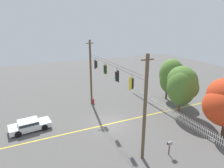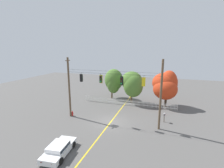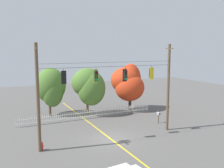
# 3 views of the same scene
# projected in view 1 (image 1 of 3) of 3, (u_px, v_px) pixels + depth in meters

# --- Properties ---
(ground) EXTENTS (80.00, 80.00, 0.00)m
(ground) POSITION_uv_depth(u_px,v_px,m) (111.00, 124.00, 22.58)
(ground) COLOR #565451
(lane_centerline_stripe) EXTENTS (0.16, 36.00, 0.01)m
(lane_centerline_stripe) POSITION_uv_depth(u_px,v_px,m) (111.00, 124.00, 22.57)
(lane_centerline_stripe) COLOR gold
(lane_centerline_stripe) RESTS_ON ground
(signal_support_span) EXTENTS (13.40, 1.10, 9.00)m
(signal_support_span) POSITION_uv_depth(u_px,v_px,m) (111.00, 86.00, 21.20)
(signal_support_span) COLOR brown
(signal_support_span) RESTS_ON ground
(traffic_signal_eastbound_side) EXTENTS (0.43, 0.38, 1.34)m
(traffic_signal_eastbound_side) POSITION_uv_depth(u_px,v_px,m) (96.00, 64.00, 24.55)
(traffic_signal_eastbound_side) COLOR black
(traffic_signal_southbound_primary) EXTENTS (0.43, 0.38, 1.39)m
(traffic_signal_southbound_primary) POSITION_uv_depth(u_px,v_px,m) (105.00, 69.00, 22.02)
(traffic_signal_southbound_primary) COLOR black
(traffic_signal_westbound_side) EXTENTS (0.43, 0.38, 1.47)m
(traffic_signal_westbound_side) POSITION_uv_depth(u_px,v_px,m) (117.00, 76.00, 19.47)
(traffic_signal_westbound_side) COLOR black
(traffic_signal_northbound_primary) EXTENTS (0.43, 0.38, 1.37)m
(traffic_signal_northbound_primary) POSITION_uv_depth(u_px,v_px,m) (132.00, 83.00, 16.93)
(traffic_signal_northbound_primary) COLOR black
(white_picket_fence) EXTENTS (17.18, 0.06, 1.11)m
(white_picket_fence) POSITION_uv_depth(u_px,v_px,m) (167.00, 110.00, 24.90)
(white_picket_fence) COLOR white
(white_picket_fence) RESTS_ON ground
(autumn_maple_near_fence) EXTENTS (3.83, 3.47, 6.15)m
(autumn_maple_near_fence) POSITION_uv_depth(u_px,v_px,m) (170.00, 76.00, 28.75)
(autumn_maple_near_fence) COLOR brown
(autumn_maple_near_fence) RESTS_ON ground
(autumn_maple_mid) EXTENTS (4.20, 3.83, 6.10)m
(autumn_maple_mid) POSITION_uv_depth(u_px,v_px,m) (182.00, 85.00, 24.05)
(autumn_maple_mid) COLOR brown
(autumn_maple_mid) RESTS_ON ground
(parked_car) EXTENTS (2.33, 4.40, 1.15)m
(parked_car) POSITION_uv_depth(u_px,v_px,m) (30.00, 125.00, 21.12)
(parked_car) COLOR white
(parked_car) RESTS_ON ground
(fire_hydrant) EXTENTS (0.38, 0.22, 0.76)m
(fire_hydrant) POSITION_uv_depth(u_px,v_px,m) (94.00, 101.00, 28.07)
(fire_hydrant) COLOR red
(fire_hydrant) RESTS_ON ground
(roadside_mailbox) EXTENTS (0.25, 0.44, 1.31)m
(roadside_mailbox) POSITION_uv_depth(u_px,v_px,m) (170.00, 144.00, 17.00)
(roadside_mailbox) COLOR brown
(roadside_mailbox) RESTS_ON ground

